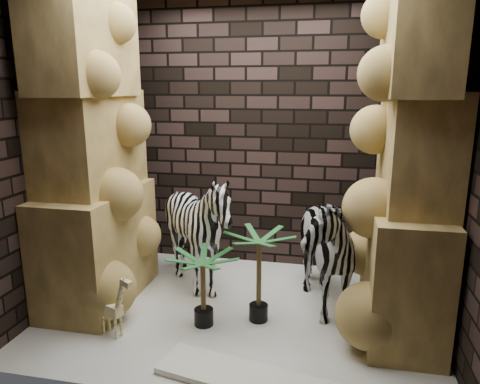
% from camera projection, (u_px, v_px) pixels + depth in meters
% --- Properties ---
extents(floor, '(3.50, 3.50, 0.00)m').
position_uv_depth(floor, '(238.00, 311.00, 4.17)').
color(floor, white).
rests_on(floor, ground).
extents(wall_back, '(3.50, 0.00, 3.50)m').
position_uv_depth(wall_back, '(261.00, 137.00, 5.01)').
color(wall_back, black).
rests_on(wall_back, ground).
extents(wall_front, '(3.50, 0.00, 3.50)m').
position_uv_depth(wall_front, '(194.00, 183.00, 2.63)').
color(wall_front, black).
rests_on(wall_front, ground).
extents(wall_left, '(0.00, 3.00, 3.00)m').
position_uv_depth(wall_left, '(57.00, 148.00, 4.17)').
color(wall_left, black).
rests_on(wall_left, ground).
extents(wall_right, '(0.00, 3.00, 3.00)m').
position_uv_depth(wall_right, '(456.00, 160.00, 3.47)').
color(wall_right, black).
rests_on(wall_right, ground).
extents(rock_pillar_left, '(0.68, 1.30, 3.00)m').
position_uv_depth(rock_pillar_left, '(90.00, 149.00, 4.10)').
color(rock_pillar_left, '#DFB562').
rests_on(rock_pillar_left, floor).
extents(rock_pillar_right, '(0.58, 1.25, 3.00)m').
position_uv_depth(rock_pillar_right, '(412.00, 158.00, 3.54)').
color(rock_pillar_right, '#DFB562').
rests_on(rock_pillar_right, floor).
extents(zebra_right, '(1.01, 1.34, 1.41)m').
position_uv_depth(zebra_right, '(315.00, 237.00, 4.09)').
color(zebra_right, white).
rests_on(zebra_right, floor).
extents(zebra_left, '(1.09, 1.32, 1.15)m').
position_uv_depth(zebra_left, '(198.00, 237.00, 4.48)').
color(zebra_left, white).
rests_on(zebra_left, floor).
extents(giraffe_toy, '(0.33, 0.21, 0.60)m').
position_uv_depth(giraffe_toy, '(111.00, 302.00, 3.71)').
color(giraffe_toy, '#F0E39B').
rests_on(giraffe_toy, floor).
extents(palm_front, '(0.36, 0.36, 0.84)m').
position_uv_depth(palm_front, '(259.00, 277.00, 3.92)').
color(palm_front, '#135B25').
rests_on(palm_front, floor).
extents(palm_back, '(0.36, 0.36, 0.68)m').
position_uv_depth(palm_back, '(203.00, 289.00, 3.86)').
color(palm_back, '#135B25').
rests_on(palm_back, floor).
extents(surfboard, '(1.52, 0.65, 0.05)m').
position_uv_depth(surfboard, '(257.00, 382.00, 3.14)').
color(surfboard, white).
rests_on(surfboard, floor).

